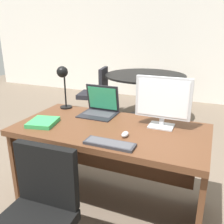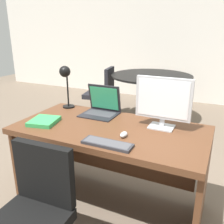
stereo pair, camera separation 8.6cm
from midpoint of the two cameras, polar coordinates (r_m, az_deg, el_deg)
name	(u,v)px [view 2 (the right image)]	position (r m, az deg, el deg)	size (l,w,h in m)	color
ground	(155,140)	(3.65, 10.59, -6.39)	(12.00, 12.00, 0.00)	#6B5B4C
back_wall	(190,35)	(5.60, 17.99, 16.55)	(10.00, 0.10, 2.80)	silver
desk	(112,147)	(2.16, 1.17, -8.08)	(1.57, 0.80, 0.76)	#56331E
monitor	(163,100)	(2.01, 12.94, 2.60)	(0.45, 0.16, 0.42)	#B7BABF
laptop	(102,105)	(2.35, -1.23, 1.60)	(0.33, 0.28, 0.27)	black
keyboard	(107,144)	(1.74, 0.33, -7.32)	(0.36, 0.12, 0.02)	#2D2D33
mouse	(124,134)	(1.86, 4.05, -5.20)	(0.05, 0.09, 0.04)	#B7BABF
desk_lamp	(66,77)	(2.49, -9.69, 7.88)	(0.12, 0.15, 0.43)	black
book	(44,121)	(2.19, -14.32, -2.08)	(0.26, 0.28, 0.03)	green
meeting_table	(151,86)	(4.29, 9.51, 5.96)	(1.36, 1.36, 0.79)	black
meeting_chair_near	(101,97)	(4.52, -1.94, 3.53)	(0.56, 0.56, 0.88)	black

